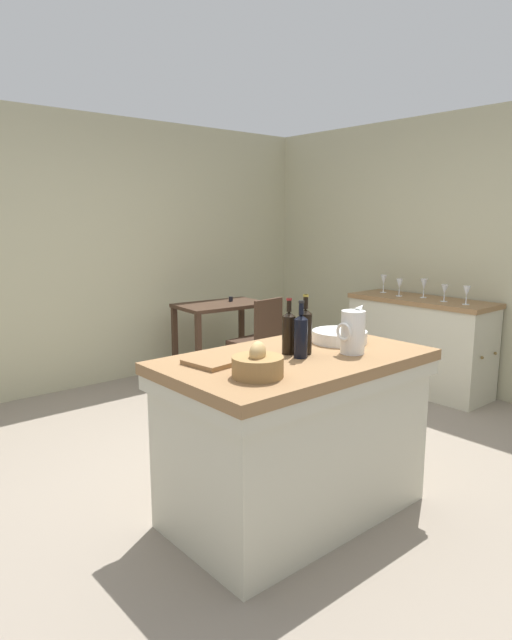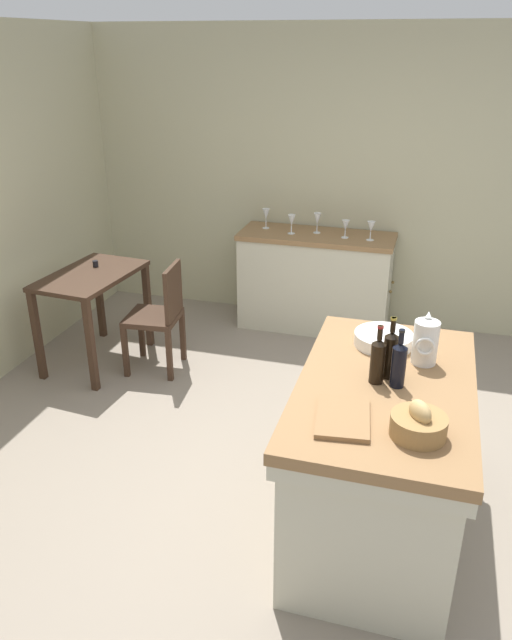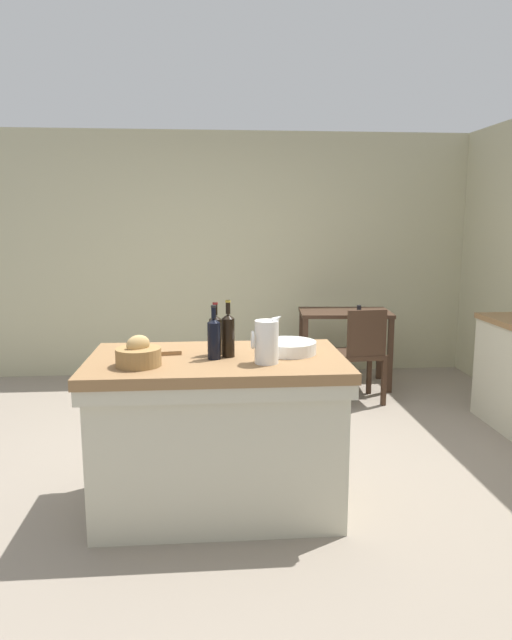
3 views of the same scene
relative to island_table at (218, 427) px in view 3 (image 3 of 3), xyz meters
name	(u,v)px [view 3 (image 3 of 3)]	position (x,y,z in m)	size (l,w,h in m)	color
ground_plane	(252,469)	(0.24, 0.48, -0.49)	(6.76, 6.76, 0.00)	gray
wall_back	(234,255)	(0.24, 3.08, 0.81)	(5.32, 0.12, 2.60)	#B7B28E
island_table	(218,427)	(0.00, 0.00, 0.00)	(1.45, 0.85, 0.91)	olive
writing_desk	(345,323)	(1.32, 2.42, 0.15)	(0.94, 0.64, 0.82)	#3D281C
wooden_chair	(361,352)	(1.35, 1.85, -0.01)	(0.44, 0.44, 0.89)	#3D281C
pitcher	(266,341)	(0.27, -0.16, 0.54)	(0.17, 0.13, 0.28)	white
wash_bowl	(288,347)	(0.42, 0.06, 0.45)	(0.32, 0.32, 0.07)	white
bread_basket	(138,355)	(-0.42, -0.17, 0.48)	(0.24, 0.24, 0.17)	olive
cutting_board	(151,350)	(-0.38, 0.16, 0.43)	(0.34, 0.23, 0.02)	olive
wine_bottle_dark	(228,334)	(0.07, 0.00, 0.55)	(0.07, 0.07, 0.32)	black
wine_bottle_amber	(215,334)	(0.00, 0.05, 0.54)	(0.07, 0.07, 0.30)	black
wine_bottle_green	(214,337)	(-0.01, -0.05, 0.54)	(0.07, 0.07, 0.30)	black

